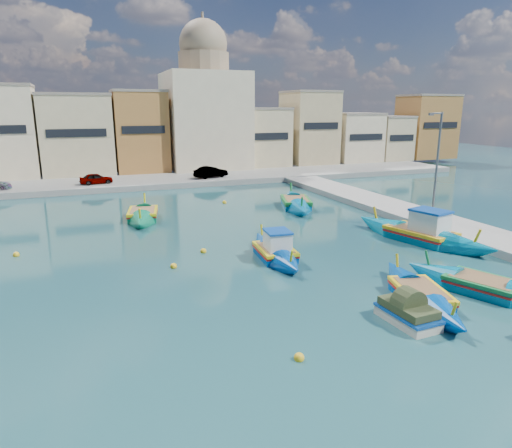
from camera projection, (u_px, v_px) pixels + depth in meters
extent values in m
plane|color=#14343D|center=(222.00, 290.00, 21.27)|extent=(160.00, 160.00, 0.00)
cube|color=gray|center=(508.00, 245.00, 27.48)|extent=(4.00, 70.00, 0.50)
cube|color=gray|center=(137.00, 182.00, 50.13)|extent=(80.00, 8.00, 0.60)
cube|color=#C9B78B|center=(77.00, 135.00, 53.93)|extent=(7.88, 7.44, 8.99)
cube|color=gray|center=(73.00, 95.00, 52.77)|extent=(8.04, 7.59, 0.30)
cube|color=black|center=(77.00, 133.00, 50.41)|extent=(6.30, 0.10, 0.90)
cube|color=#B27638|center=(140.00, 133.00, 55.81)|extent=(6.17, 6.13, 9.43)
cube|color=gray|center=(138.00, 91.00, 54.61)|extent=(6.29, 6.26, 0.30)
cube|color=black|center=(144.00, 130.00, 52.88)|extent=(4.93, 0.10, 0.90)
cube|color=tan|center=(199.00, 144.00, 59.55)|extent=(7.31, 7.69, 6.05)
cube|color=gray|center=(198.00, 119.00, 58.76)|extent=(7.46, 7.85, 0.30)
cube|color=black|center=(207.00, 144.00, 55.95)|extent=(5.85, 0.10, 0.90)
cube|color=#C9B78B|center=(256.00, 138.00, 61.98)|extent=(7.54, 7.30, 7.41)
cube|color=gray|center=(256.00, 108.00, 61.03)|extent=(7.69, 7.45, 0.30)
cube|color=black|center=(267.00, 136.00, 58.54)|extent=(6.03, 0.10, 0.90)
cube|color=tan|center=(309.00, 128.00, 64.31)|extent=(6.36, 6.97, 9.63)
cube|color=gray|center=(310.00, 92.00, 63.08)|extent=(6.48, 7.11, 0.30)
cube|color=black|center=(321.00, 126.00, 60.99)|extent=(5.09, 0.10, 0.90)
cube|color=beige|center=(353.00, 138.00, 67.07)|extent=(6.63, 6.70, 6.65)
cube|color=gray|center=(354.00, 114.00, 66.21)|extent=(6.76, 6.83, 0.30)
cube|color=black|center=(366.00, 137.00, 63.92)|extent=(5.30, 0.10, 0.90)
cube|color=#C9B78B|center=(386.00, 138.00, 69.62)|extent=(5.08, 7.51, 6.20)
cube|color=gray|center=(387.00, 117.00, 68.81)|extent=(5.18, 7.66, 0.30)
cube|color=black|center=(402.00, 138.00, 66.10)|extent=(4.06, 0.10, 0.90)
cube|color=#B27638|center=(426.00, 128.00, 70.95)|extent=(7.79, 6.00, 9.33)
cube|color=gray|center=(429.00, 95.00, 69.76)|extent=(7.95, 6.12, 0.30)
cube|color=black|center=(441.00, 125.00, 68.08)|extent=(6.23, 0.10, 0.90)
cube|color=beige|center=(205.00, 121.00, 59.28)|extent=(10.00, 10.00, 12.00)
cylinder|color=#9E8466|center=(204.00, 62.00, 57.50)|extent=(6.40, 6.40, 2.40)
sphere|color=#9E8466|center=(203.00, 44.00, 56.96)|extent=(6.00, 6.00, 6.00)
cylinder|color=#9E8466|center=(202.00, 19.00, 56.24)|extent=(0.30, 0.30, 1.60)
cylinder|color=#595B60|center=(436.00, 171.00, 31.80)|extent=(0.16, 0.16, 8.00)
cylinder|color=#595B60|center=(437.00, 113.00, 30.70)|extent=(1.00, 0.10, 0.10)
cube|color=#595B60|center=(431.00, 114.00, 30.53)|extent=(0.35, 0.15, 0.18)
imported|color=#4C1919|center=(96.00, 179.00, 47.07)|extent=(3.43, 1.75, 1.12)
imported|color=#4C1919|center=(211.00, 172.00, 51.32)|extent=(4.11, 2.54, 1.28)
cube|color=#007698|center=(420.00, 238.00, 29.08)|extent=(3.18, 4.43, 1.12)
cone|color=#007698|center=(379.00, 226.00, 31.67)|extent=(3.09, 4.11, 2.87)
cone|color=#007698|center=(469.00, 249.00, 26.47)|extent=(3.09, 4.11, 2.87)
cube|color=yellow|center=(421.00, 231.00, 28.97)|extent=(3.32, 4.67, 0.20)
cube|color=red|center=(420.00, 234.00, 29.02)|extent=(3.30, 4.53, 0.11)
cube|color=olive|center=(421.00, 229.00, 28.94)|extent=(2.76, 4.00, 0.07)
cylinder|color=yellow|center=(376.00, 215.00, 31.74)|extent=(0.29, 0.55, 1.22)
cylinder|color=yellow|center=(476.00, 239.00, 26.03)|extent=(0.29, 0.55, 1.22)
cube|color=white|center=(430.00, 222.00, 28.33)|extent=(2.03, 2.37, 1.23)
cube|color=#0F47A5|center=(431.00, 211.00, 28.17)|extent=(2.15, 2.53, 0.13)
cube|color=#0046A0|center=(275.00, 255.00, 25.84)|extent=(2.05, 3.01, 0.90)
cone|color=#0046A0|center=(263.00, 243.00, 28.03)|extent=(2.03, 2.82, 2.24)
cone|color=#0046A0|center=(289.00, 268.00, 23.62)|extent=(2.03, 2.82, 2.24)
cube|color=yellow|center=(275.00, 248.00, 25.74)|extent=(2.13, 3.18, 0.16)
cube|color=red|center=(275.00, 251.00, 25.78)|extent=(2.14, 3.07, 0.09)
cube|color=olive|center=(275.00, 247.00, 25.72)|extent=(1.75, 2.73, 0.05)
cylinder|color=yellow|center=(262.00, 232.00, 28.11)|extent=(0.16, 0.43, 0.98)
cylinder|color=yellow|center=(291.00, 258.00, 23.25)|extent=(0.16, 0.43, 0.98)
cube|color=white|center=(278.00, 241.00, 25.21)|extent=(1.38, 1.57, 0.99)
cube|color=#0F47A5|center=(278.00, 231.00, 25.08)|extent=(1.46, 1.68, 0.11)
cube|color=#0069A0|center=(296.00, 205.00, 39.04)|extent=(3.16, 4.07, 1.08)
cone|color=#0069A0|center=(291.00, 197.00, 41.88)|extent=(3.08, 3.82, 2.73)
cone|color=#0069A0|center=(301.00, 212.00, 36.16)|extent=(3.08, 3.82, 2.73)
cube|color=#187C2C|center=(296.00, 199.00, 38.92)|extent=(3.30, 4.28, 0.20)
cube|color=#197F33|center=(296.00, 202.00, 38.97)|extent=(3.29, 4.16, 0.11)
cube|color=olive|center=(296.00, 198.00, 38.90)|extent=(2.75, 3.66, 0.07)
cylinder|color=#187C2C|center=(291.00, 189.00, 41.99)|extent=(0.30, 0.53, 1.18)
cylinder|color=#187C2C|center=(302.00, 204.00, 35.70)|extent=(0.30, 0.53, 1.18)
cube|color=#0B764F|center=(143.00, 216.00, 34.84)|extent=(2.61, 3.45, 1.03)
cone|color=#0B764F|center=(145.00, 209.00, 37.28)|extent=(2.57, 3.26, 2.54)
cone|color=#0B764F|center=(141.00, 224.00, 32.37)|extent=(2.57, 3.26, 2.54)
cube|color=yellow|center=(143.00, 211.00, 34.73)|extent=(2.72, 3.63, 0.19)
cube|color=red|center=(143.00, 213.00, 34.78)|extent=(2.72, 3.52, 0.10)
cube|color=olive|center=(143.00, 210.00, 34.71)|extent=(2.25, 3.11, 0.06)
cylinder|color=yellow|center=(145.00, 200.00, 37.36)|extent=(0.23, 0.51, 1.12)
cylinder|color=yellow|center=(140.00, 216.00, 31.96)|extent=(0.23, 0.51, 1.12)
cube|color=#0048A3|center=(420.00, 297.00, 20.04)|extent=(2.53, 3.39, 0.89)
cone|color=#0048A3|center=(398.00, 276.00, 22.44)|extent=(2.47, 3.16, 2.24)
cone|color=#0048A3|center=(449.00, 322.00, 17.62)|extent=(2.47, 3.16, 2.24)
cube|color=yellow|center=(421.00, 290.00, 19.95)|extent=(2.65, 3.57, 0.16)
cube|color=red|center=(421.00, 293.00, 19.99)|extent=(2.63, 3.47, 0.09)
cube|color=olive|center=(421.00, 288.00, 19.93)|extent=(2.20, 3.05, 0.05)
cylinder|color=yellow|center=(397.00, 263.00, 22.54)|extent=(0.23, 0.44, 0.96)
cylinder|color=yellow|center=(453.00, 311.00, 17.24)|extent=(0.23, 0.44, 0.96)
cube|color=#00749C|center=(483.00, 289.00, 20.97)|extent=(2.92, 3.48, 0.96)
cone|color=#00749C|center=(431.00, 274.00, 22.68)|extent=(2.84, 3.30, 2.39)
cube|color=#1A823D|center=(484.00, 280.00, 20.87)|extent=(3.05, 3.66, 0.17)
cube|color=red|center=(483.00, 284.00, 20.91)|extent=(3.03, 3.57, 0.10)
cube|color=olive|center=(484.00, 279.00, 20.85)|extent=(2.55, 3.12, 0.06)
cylinder|color=#1A823D|center=(428.00, 261.00, 22.69)|extent=(0.30, 0.47, 1.05)
cube|color=beige|center=(407.00, 320.00, 18.04)|extent=(1.45, 2.54, 0.62)
cube|color=#0F47A5|center=(408.00, 313.00, 17.97)|extent=(1.50, 2.62, 0.11)
cube|color=#2D381E|center=(408.00, 307.00, 17.91)|extent=(1.39, 2.26, 0.31)
cylinder|color=#2D381E|center=(409.00, 304.00, 17.87)|extent=(0.64, 2.22, 0.53)
sphere|color=yellow|center=(174.00, 266.00, 24.26)|extent=(0.36, 0.36, 0.36)
sphere|color=yellow|center=(203.00, 251.00, 26.80)|extent=(0.36, 0.36, 0.36)
sphere|color=yellow|center=(224.00, 202.00, 40.59)|extent=(0.36, 0.36, 0.36)
sphere|color=yellow|center=(16.00, 255.00, 26.15)|extent=(0.36, 0.36, 0.36)
sphere|color=yellow|center=(452.00, 241.00, 28.96)|extent=(0.36, 0.36, 0.36)
sphere|color=yellow|center=(299.00, 358.00, 15.39)|extent=(0.36, 0.36, 0.36)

